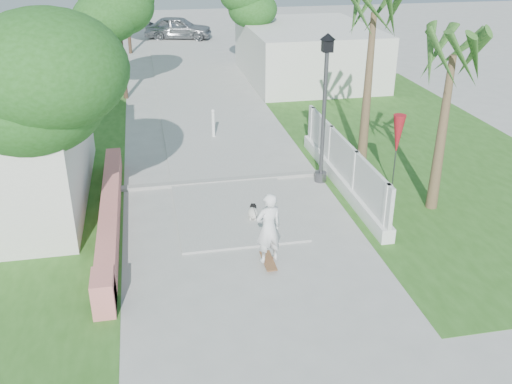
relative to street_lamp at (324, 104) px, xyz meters
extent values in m
plane|color=#B7B7B2|center=(-2.90, -5.50, -2.43)|extent=(90.00, 90.00, 0.00)
cube|color=#B7B7B2|center=(-2.90, 14.50, -2.40)|extent=(3.20, 36.00, 0.06)
cube|color=#999993|center=(-2.90, 0.50, -2.38)|extent=(6.50, 0.25, 0.10)
cube|color=#2F5F1E|center=(4.10, 2.50, -2.42)|extent=(8.00, 20.00, 0.01)
cube|color=tan|center=(-6.20, -1.50, -2.13)|extent=(0.45, 8.00, 0.60)
cube|color=tan|center=(-6.20, -5.30, -2.03)|extent=(0.45, 0.80, 0.80)
cube|color=white|center=(0.50, -0.50, -2.23)|extent=(0.35, 7.00, 0.40)
cube|color=white|center=(0.50, -0.50, -1.48)|extent=(0.10, 7.00, 1.10)
cube|color=white|center=(0.50, -3.70, -1.68)|extent=(0.14, 0.14, 1.50)
cube|color=white|center=(0.50, -1.50, -1.68)|extent=(0.14, 0.14, 1.50)
cube|color=white|center=(0.50, 0.70, -1.68)|extent=(0.14, 0.14, 1.50)
cube|color=white|center=(0.50, 2.70, -1.68)|extent=(0.14, 0.14, 1.50)
cube|color=silver|center=(3.10, 12.50, -1.13)|extent=(6.00, 8.00, 2.60)
cylinder|color=#59595E|center=(0.00, 0.00, -2.28)|extent=(0.36, 0.36, 0.30)
cylinder|color=#59595E|center=(0.00, 0.00, -0.43)|extent=(0.12, 0.12, 4.00)
cube|color=black|center=(0.00, 0.00, 1.67)|extent=(0.28, 0.28, 0.35)
cone|color=black|center=(0.00, 0.00, 1.92)|extent=(0.44, 0.44, 0.18)
cylinder|color=white|center=(-2.70, 4.50, -1.93)|extent=(0.12, 0.12, 1.00)
sphere|color=white|center=(-2.70, 4.50, -1.41)|extent=(0.14, 0.14, 0.14)
cylinder|color=#59595E|center=(1.90, -1.00, -1.43)|extent=(0.04, 0.04, 2.00)
cone|color=#AF192A|center=(1.90, -1.00, -0.73)|extent=(0.36, 0.36, 1.20)
cylinder|color=#4C3826|center=(-7.40, -2.50, -0.50)|extent=(0.20, 0.20, 3.85)
ellipsoid|color=#205317|center=(-7.40, -2.50, 1.15)|extent=(3.60, 3.60, 2.70)
ellipsoid|color=#205317|center=(-7.20, -2.70, 1.50)|extent=(3.06, 3.06, 2.30)
ellipsoid|color=#205317|center=(-7.60, -2.30, 1.85)|extent=(2.70, 2.70, 2.02)
cylinder|color=#4C3826|center=(-8.40, 3.00, -0.68)|extent=(0.20, 0.20, 3.50)
ellipsoid|color=#205317|center=(-8.40, 3.00, 0.82)|extent=(3.20, 3.20, 2.40)
ellipsoid|color=#205317|center=(-8.20, 2.80, 1.17)|extent=(2.72, 2.72, 2.05)
ellipsoid|color=#205317|center=(-8.60, 3.20, 1.52)|extent=(2.40, 2.40, 1.79)
cylinder|color=#4C3826|center=(-5.90, 10.50, -0.50)|extent=(0.20, 0.20, 3.85)
ellipsoid|color=#205317|center=(-5.90, 10.50, 1.15)|extent=(3.40, 3.40, 2.55)
ellipsoid|color=#205317|center=(-5.70, 10.30, 1.50)|extent=(2.89, 2.89, 2.18)
cylinder|color=#4C3826|center=(0.30, 14.50, -0.68)|extent=(0.20, 0.20, 3.50)
ellipsoid|color=#205317|center=(0.30, 14.50, 0.82)|extent=(3.00, 3.00, 2.25)
ellipsoid|color=#205317|center=(0.50, 14.30, 1.17)|extent=(2.55, 2.55, 1.92)
cylinder|color=#4C3826|center=(-5.70, 20.50, -0.50)|extent=(0.20, 0.20, 3.85)
cone|color=brown|center=(1.70, 1.00, -0.03)|extent=(0.32, 0.32, 4.80)
cone|color=brown|center=(2.50, -2.30, -0.33)|extent=(0.32, 0.32, 4.20)
cube|color=brown|center=(-2.57, -4.29, -2.33)|extent=(0.46, 0.92, 0.02)
imported|color=white|center=(-2.57, -4.29, -1.47)|extent=(0.70, 0.55, 1.70)
cylinder|color=gray|center=(-2.65, -4.61, -2.39)|extent=(0.03, 0.06, 0.06)
cylinder|color=gray|center=(-2.50, -4.61, -2.39)|extent=(0.03, 0.06, 0.06)
cylinder|color=gray|center=(-2.65, -3.97, -2.39)|extent=(0.03, 0.06, 0.06)
cylinder|color=gray|center=(-2.50, -3.97, -2.39)|extent=(0.03, 0.06, 0.06)
ellipsoid|color=silver|center=(-2.51, -2.09, -2.22)|extent=(0.36, 0.49, 0.28)
sphere|color=black|center=(-2.46, -1.89, -2.13)|extent=(0.18, 0.18, 0.18)
sphere|color=silver|center=(-2.44, -1.80, -2.15)|extent=(0.08, 0.08, 0.08)
cone|color=black|center=(-2.50, -1.88, -2.05)|extent=(0.05, 0.05, 0.06)
cone|color=black|center=(-2.42, -1.89, -2.05)|extent=(0.05, 0.05, 0.06)
cylinder|color=silver|center=(-2.55, -1.97, -2.36)|extent=(0.04, 0.04, 0.13)
cylinder|color=silver|center=(-2.42, -2.00, -2.36)|extent=(0.04, 0.04, 0.13)
cylinder|color=silver|center=(-2.60, -2.18, -2.36)|extent=(0.04, 0.04, 0.13)
cylinder|color=silver|center=(-2.47, -2.21, -2.36)|extent=(0.04, 0.04, 0.13)
cylinder|color=silver|center=(-2.56, -2.30, -2.14)|extent=(0.05, 0.11, 0.11)
imported|color=#9B9EA2|center=(-2.48, 24.67, -1.66)|extent=(4.77, 2.80, 1.52)
camera|label=1|loc=(-5.04, -15.23, 4.71)|focal=40.00mm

